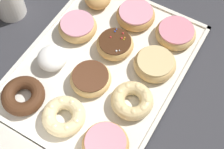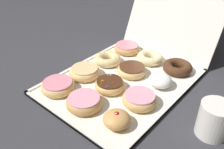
% 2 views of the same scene
% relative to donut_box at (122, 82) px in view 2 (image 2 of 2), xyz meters
% --- Properties ---
extents(ground_plane, '(3.00, 3.00, 0.00)m').
position_rel_donut_box_xyz_m(ground_plane, '(0.00, 0.00, -0.01)').
color(ground_plane, '#333338').
extents(donut_box, '(0.43, 0.56, 0.01)m').
position_rel_donut_box_xyz_m(donut_box, '(0.00, 0.00, 0.00)').
color(donut_box, silver).
rests_on(donut_box, ground).
extents(pink_frosted_donut_0, '(0.12, 0.12, 0.04)m').
position_rel_donut_box_xyz_m(pink_frosted_donut_0, '(-0.13, -0.19, 0.02)').
color(pink_frosted_donut_0, '#E5B770').
rests_on(pink_frosted_donut_0, donut_box).
extents(pink_frosted_donut_1, '(0.12, 0.12, 0.04)m').
position_rel_donut_box_xyz_m(pink_frosted_donut_1, '(-0.00, -0.19, 0.02)').
color(pink_frosted_donut_1, tan).
rests_on(pink_frosted_donut_1, donut_box).
extents(jelly_filled_donut_2, '(0.08, 0.08, 0.05)m').
position_rel_donut_box_xyz_m(jelly_filled_donut_2, '(0.13, -0.19, 0.03)').
color(jelly_filled_donut_2, tan).
rests_on(jelly_filled_donut_2, donut_box).
extents(glazed_ring_donut_3, '(0.12, 0.12, 0.04)m').
position_rel_donut_box_xyz_m(glazed_ring_donut_3, '(-0.13, -0.07, 0.02)').
color(glazed_ring_donut_3, '#E5B770').
rests_on(glazed_ring_donut_3, donut_box).
extents(sprinkle_donut_4, '(0.11, 0.11, 0.04)m').
position_rel_donut_box_xyz_m(sprinkle_donut_4, '(-0.00, -0.07, 0.02)').
color(sprinkle_donut_4, tan).
rests_on(sprinkle_donut_4, donut_box).
extents(pink_frosted_donut_5, '(0.12, 0.12, 0.04)m').
position_rel_donut_box_xyz_m(pink_frosted_donut_5, '(0.13, -0.07, 0.02)').
color(pink_frosted_donut_5, tan).
rests_on(pink_frosted_donut_5, donut_box).
extents(cruller_donut_6, '(0.11, 0.11, 0.04)m').
position_rel_donut_box_xyz_m(cruller_donut_6, '(-0.13, 0.06, 0.02)').
color(cruller_donut_6, '#EACC8C').
rests_on(cruller_donut_6, donut_box).
extents(chocolate_frosted_donut_7, '(0.11, 0.11, 0.03)m').
position_rel_donut_box_xyz_m(chocolate_frosted_donut_7, '(-0.00, 0.06, 0.02)').
color(chocolate_frosted_donut_7, '#E5B770').
rests_on(chocolate_frosted_donut_7, donut_box).
extents(powdered_filled_donut_8, '(0.08, 0.08, 0.05)m').
position_rel_donut_box_xyz_m(powdered_filled_donut_8, '(0.13, 0.06, 0.03)').
color(powdered_filled_donut_8, white).
rests_on(powdered_filled_donut_8, donut_box).
extents(pink_frosted_donut_9, '(0.12, 0.12, 0.04)m').
position_rel_donut_box_xyz_m(pink_frosted_donut_9, '(-0.13, 0.20, 0.02)').
color(pink_frosted_donut_9, tan).
rests_on(pink_frosted_donut_9, donut_box).
extents(cruller_donut_10, '(0.11, 0.11, 0.04)m').
position_rel_donut_box_xyz_m(cruller_donut_10, '(-0.00, 0.19, 0.02)').
color(cruller_donut_10, beige).
rests_on(cruller_donut_10, donut_box).
extents(chocolate_cake_ring_donut_11, '(0.12, 0.12, 0.04)m').
position_rel_donut_box_xyz_m(chocolate_cake_ring_donut_11, '(0.13, 0.20, 0.02)').
color(chocolate_cake_ring_donut_11, '#472816').
rests_on(chocolate_cake_ring_donut_11, donut_box).
extents(coffee_mug, '(0.11, 0.09, 0.10)m').
position_rel_donut_box_xyz_m(coffee_mug, '(0.36, -0.03, 0.05)').
color(coffee_mug, white).
rests_on(coffee_mug, ground).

